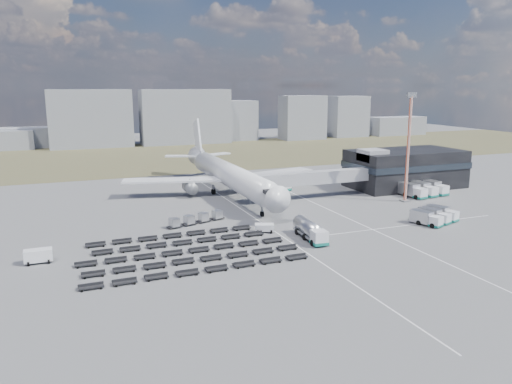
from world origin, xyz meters
name	(u,v)px	position (x,y,z in m)	size (l,w,h in m)	color
ground	(279,227)	(0.00, 0.00, 0.00)	(420.00, 420.00, 0.00)	#565659
grass_strip	(166,155)	(0.00, 110.00, 0.01)	(420.00, 90.00, 0.01)	brown
lane_markings	(317,219)	(9.77, 3.00, 0.01)	(47.12, 110.00, 0.01)	silver
terminal	(405,168)	(47.77, 23.96, 5.25)	(30.40, 16.40, 11.00)	black
jet_bridge	(305,179)	(15.90, 20.42, 5.05)	(30.30, 3.80, 7.05)	#939399
airliner	(227,174)	(0.00, 32.38, 5.29)	(51.59, 64.53, 17.62)	white
skyline	(119,125)	(-13.26, 148.62, 9.74)	(325.36, 26.62, 25.43)	gray
fuel_tanker	(310,230)	(1.93, -9.10, 1.66)	(3.25, 10.43, 3.32)	white
pushback_tug	(264,228)	(-4.00, -1.95, 0.78)	(3.54, 1.99, 1.57)	white
utility_van	(38,256)	(-43.04, -4.64, 1.11)	(4.14, 1.87, 2.22)	white
catering_truck	(280,184)	(14.64, 32.71, 1.56)	(4.59, 7.15, 3.05)	white
service_trucks_near	(434,216)	(30.50, -8.10, 1.39)	(10.07, 8.82, 2.56)	white
service_trucks_far	(423,189)	(45.31, 13.14, 1.68)	(11.13, 9.00, 3.10)	white
uld_row	(196,219)	(-14.43, 8.37, 1.06)	(12.64, 5.43, 1.76)	black
baggage_dollies	(186,251)	(-20.65, -8.64, 0.40)	(35.91, 21.03, 0.80)	black
floodlight_mast	(408,148)	(37.03, 9.49, 12.79)	(2.40, 1.97, 25.51)	#CE4421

